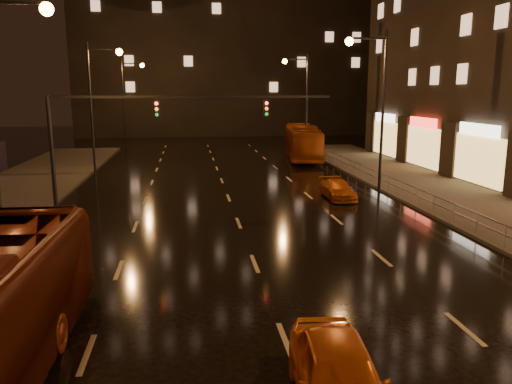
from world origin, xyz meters
TOP-DOWN VIEW (x-y plane):
  - ground at (0.00, 20.00)m, footprint 140.00×140.00m
  - sidewalk_right at (13.50, 15.00)m, footprint 7.00×70.00m
  - building_distant at (4.00, 72.00)m, footprint 44.00×16.00m
  - traffic_signal at (-5.06, 20.00)m, footprint 15.31×0.32m
  - railing_right at (10.20, 18.00)m, footprint 0.05×56.00m
  - bus_curb at (8.56, 39.06)m, footprint 4.29×11.84m
  - taxi_near at (0.50, 1.00)m, footprint 2.14×4.49m
  - taxi_far at (6.55, 20.94)m, footprint 1.57×3.84m

SIDE VIEW (x-z plane):
  - ground at x=0.00m, z-range 0.00..0.00m
  - sidewalk_right at x=13.50m, z-range 0.00..0.15m
  - taxi_far at x=6.55m, z-range 0.00..1.11m
  - taxi_near at x=0.50m, z-range 0.00..1.48m
  - railing_right at x=10.20m, z-range 0.40..1.40m
  - bus_curb at x=8.56m, z-range 0.00..3.23m
  - traffic_signal at x=-5.06m, z-range 1.64..7.84m
  - building_distant at x=4.00m, z-range 0.00..36.00m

